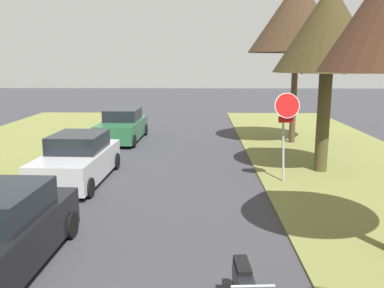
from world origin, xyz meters
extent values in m
cylinder|color=#9EA0A5|center=(4.32, 11.95, 1.15)|extent=(0.07, 0.58, 2.21)
cylinder|color=white|center=(4.32, 11.62, 2.56)|extent=(0.82, 0.27, 0.79)
cylinder|color=red|center=(4.32, 11.62, 2.56)|extent=(0.77, 0.27, 0.75)
cube|color=red|center=(4.32, 11.72, 2.09)|extent=(0.48, 0.12, 0.20)
cylinder|color=#464022|center=(5.92, 13.09, 1.80)|extent=(0.46, 0.46, 3.50)
cone|color=#383018|center=(5.92, 13.09, 5.03)|extent=(3.67, 3.67, 2.96)
cylinder|color=#464022|center=(5.67, 13.65, 4.08)|extent=(1.33, 0.74, 1.22)
cylinder|color=#464022|center=(6.26, 12.77, 4.02)|extent=(0.89, 0.94, 1.08)
cylinder|color=#4C3927|center=(6.03, 18.42, 2.19)|extent=(0.28, 0.28, 4.28)
cone|color=#3D2B1B|center=(6.03, 18.42, 5.99)|extent=(4.49, 4.49, 3.32)
cylinder|color=#4C3927|center=(6.52, 18.12, 4.93)|extent=(0.75, 1.13, 1.28)
cylinder|color=#4C3927|center=(5.66, 18.43, 5.00)|extent=(0.17, 0.86, 1.41)
cylinder|color=#4C3927|center=(6.14, 19.12, 5.00)|extent=(1.51, 0.37, 1.44)
cylinder|color=black|center=(-1.34, 7.27, 0.30)|extent=(0.22, 0.61, 0.60)
cube|color=#BCBCC1|center=(-2.47, 11.73, 0.59)|extent=(1.98, 4.46, 0.85)
cube|color=black|center=(-2.46, 11.95, 1.29)|extent=(1.67, 2.08, 0.56)
cylinder|color=black|center=(-1.66, 10.05, 0.30)|extent=(0.22, 0.61, 0.60)
cylinder|color=black|center=(-3.40, 10.11, 0.30)|extent=(0.22, 0.61, 0.60)
cylinder|color=black|center=(-1.54, 13.35, 0.30)|extent=(0.22, 0.61, 0.60)
cylinder|color=black|center=(-3.28, 13.41, 0.30)|extent=(0.22, 0.61, 0.60)
cube|color=#28663D|center=(-2.33, 18.90, 0.59)|extent=(1.98, 4.46, 0.85)
cube|color=black|center=(-2.32, 19.12, 1.29)|extent=(1.67, 2.08, 0.56)
cylinder|color=black|center=(-1.52, 17.22, 0.30)|extent=(0.22, 0.61, 0.60)
cylinder|color=black|center=(-3.26, 17.28, 0.30)|extent=(0.22, 0.61, 0.60)
cylinder|color=black|center=(-1.40, 20.52, 0.30)|extent=(0.22, 0.61, 0.60)
cylinder|color=black|center=(-3.14, 20.58, 0.30)|extent=(0.22, 0.61, 0.60)
cylinder|color=black|center=(2.23, 5.00, 0.30)|extent=(0.14, 0.60, 0.60)
cube|color=black|center=(2.28, 4.28, 0.58)|extent=(0.30, 1.03, 0.36)
cube|color=black|center=(2.26, 4.53, 0.78)|extent=(0.25, 0.57, 0.12)
cylinder|color=#9EA0A5|center=(2.31, 3.66, 0.95)|extent=(0.60, 0.08, 0.04)
camera|label=1|loc=(1.60, -1.43, 3.92)|focal=38.65mm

